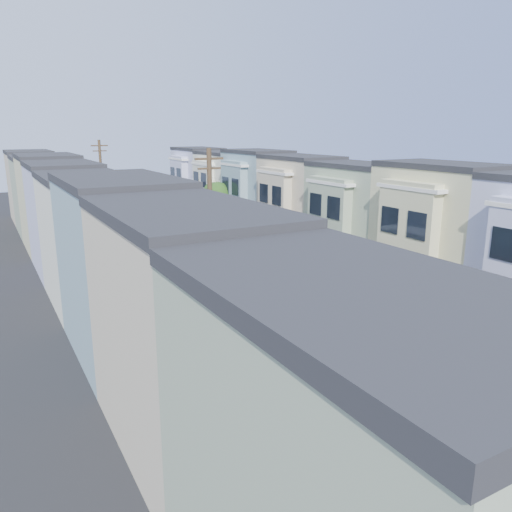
% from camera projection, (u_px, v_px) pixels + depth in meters
% --- Properties ---
extents(ground, '(160.00, 160.00, 0.00)m').
position_uv_depth(ground, '(324.00, 322.00, 29.51)').
color(ground, black).
rests_on(ground, ground).
extents(road_slab, '(12.00, 70.00, 0.02)m').
position_uv_depth(road_slab, '(218.00, 264.00, 42.22)').
color(road_slab, black).
rests_on(road_slab, ground).
extents(curb_left, '(0.30, 70.00, 0.15)m').
position_uv_depth(curb_left, '(148.00, 273.00, 39.35)').
color(curb_left, gray).
rests_on(curb_left, ground).
extents(curb_right, '(0.30, 70.00, 0.15)m').
position_uv_depth(curb_right, '(278.00, 255.00, 45.05)').
color(curb_right, gray).
rests_on(curb_right, ground).
extents(sidewalk_left, '(2.60, 70.00, 0.15)m').
position_uv_depth(sidewalk_left, '(132.00, 275.00, 38.74)').
color(sidewalk_left, gray).
rests_on(sidewalk_left, ground).
extents(sidewalk_right, '(2.60, 70.00, 0.15)m').
position_uv_depth(sidewalk_right, '(291.00, 253.00, 45.67)').
color(sidewalk_right, gray).
rests_on(sidewalk_right, ground).
extents(centerline, '(0.12, 70.00, 0.01)m').
position_uv_depth(centerline, '(218.00, 264.00, 42.22)').
color(centerline, gold).
rests_on(centerline, ground).
extents(townhouse_row_left, '(5.00, 70.00, 8.50)m').
position_uv_depth(townhouse_row_left, '(81.00, 284.00, 36.96)').
color(townhouse_row_left, '#9AAA8A').
rests_on(townhouse_row_left, ground).
extents(townhouse_row_right, '(5.00, 70.00, 8.50)m').
position_uv_depth(townhouse_row_right, '(324.00, 250.00, 47.48)').
color(townhouse_row_right, '#9AAA8A').
rests_on(townhouse_row_right, ground).
extents(tree_a, '(4.70, 4.70, 7.22)m').
position_uv_depth(tree_a, '(495.00, 386.00, 12.42)').
color(tree_a, black).
rests_on(tree_a, ground).
extents(tree_b, '(4.70, 4.70, 7.86)m').
position_uv_depth(tree_b, '(269.00, 262.00, 21.62)').
color(tree_b, black).
rests_on(tree_b, ground).
extents(tree_c, '(4.70, 4.70, 7.05)m').
position_uv_depth(tree_c, '(191.00, 241.00, 29.54)').
color(tree_c, black).
rests_on(tree_c, ground).
extents(tree_d, '(4.70, 4.70, 7.39)m').
position_uv_depth(tree_d, '(127.00, 205.00, 41.53)').
color(tree_d, black).
rests_on(tree_d, ground).
extents(tree_e, '(4.70, 4.70, 7.31)m').
position_uv_depth(tree_e, '(92.00, 189.00, 53.52)').
color(tree_e, black).
rests_on(tree_e, ground).
extents(tree_far_r, '(3.10, 3.10, 5.31)m').
position_uv_depth(tree_far_r, '(217.00, 196.00, 57.24)').
color(tree_far_r, black).
rests_on(tree_far_r, ground).
extents(utility_pole_near, '(1.60, 0.26, 10.00)m').
position_uv_depth(utility_pole_near, '(211.00, 242.00, 26.98)').
color(utility_pole_near, '#42301E').
rests_on(utility_pole_near, ground).
extents(utility_pole_far, '(1.60, 0.26, 10.00)m').
position_uv_depth(utility_pole_far, '(103.00, 192.00, 49.00)').
color(utility_pole_far, '#42301E').
rests_on(utility_pole_far, ground).
extents(fedex_truck, '(2.42, 6.29, 3.02)m').
position_uv_depth(fedex_truck, '(280.00, 265.00, 35.71)').
color(fedex_truck, silver).
rests_on(fedex_truck, ground).
extents(lead_sedan, '(2.02, 4.68, 1.40)m').
position_uv_depth(lead_sedan, '(239.00, 255.00, 42.42)').
color(lead_sedan, black).
rests_on(lead_sedan, ground).
extents(parked_left_a, '(2.17, 4.63, 1.36)m').
position_uv_depth(parked_left_a, '(497.00, 499.00, 14.43)').
color(parked_left_a, black).
rests_on(parked_left_a, ground).
extents(parked_left_b, '(1.94, 4.60, 1.38)m').
position_uv_depth(parked_left_b, '(342.00, 390.00, 20.46)').
color(parked_left_b, black).
rests_on(parked_left_b, ground).
extents(parked_left_c, '(2.78, 5.66, 1.54)m').
position_uv_depth(parked_left_c, '(233.00, 312.00, 28.92)').
color(parked_left_c, silver).
rests_on(parked_left_c, ground).
extents(parked_left_d, '(1.67, 3.82, 1.24)m').
position_uv_depth(parked_left_d, '(179.00, 277.00, 36.51)').
color(parked_left_d, black).
rests_on(parked_left_d, ground).
extents(parked_right_a, '(1.68, 4.20, 1.37)m').
position_uv_depth(parked_right_a, '(479.00, 335.00, 25.92)').
color(parked_right_a, '#5B5B5B').
rests_on(parked_right_a, ground).
extents(parked_right_b, '(2.26, 4.90, 1.54)m').
position_uv_depth(parked_right_b, '(402.00, 303.00, 30.50)').
color(parked_right_b, white).
rests_on(parked_right_b, ground).
extents(parked_right_c, '(2.28, 4.89, 1.36)m').
position_uv_depth(parked_right_c, '(253.00, 244.00, 46.72)').
color(parked_right_c, black).
rests_on(parked_right_c, ground).
extents(parked_right_d, '(1.73, 4.32, 1.39)m').
position_uv_depth(parked_right_d, '(208.00, 226.00, 55.55)').
color(parked_right_d, black).
rests_on(parked_right_d, ground).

